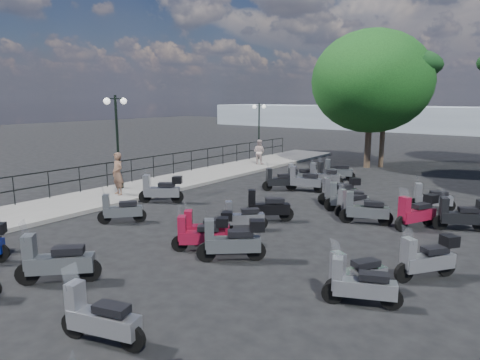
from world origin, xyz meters
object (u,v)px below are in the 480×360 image
Objects in this scene: pine_2 at (387,66)px; scooter_14 at (232,241)px; scooter_19 at (360,286)px; scooter_22 at (365,210)px; scooter_5 at (280,180)px; broadleaf_tree at (371,82)px; lamp_post_2 at (259,127)px; scooter_2 at (121,210)px; scooter_15 at (243,217)px; scooter_9 at (267,208)px; scooter_20 at (356,275)px; scooter_10 at (304,181)px; lamp_post_1 at (117,136)px; scooter_12 at (99,319)px; scooter_11 at (328,171)px; scooter_3 at (161,190)px; scooter_21 at (352,203)px; scooter_16 at (340,191)px; scooter_31 at (347,199)px; scooter_26 at (427,259)px; scooter_28 at (462,215)px; scooter_27 at (417,213)px; scooter_32 at (201,235)px; woman at (118,174)px; scooter_23 at (431,199)px; scooter_30 at (324,177)px; scooter_13 at (56,262)px; scooter_8 at (207,228)px.

scooter_14 is at bearing -83.00° from pine_2.
scooter_22 is (-2.01, 5.52, 0.04)m from scooter_19.
scooter_5 is 9.75m from broadleaf_tree.
scooter_2 is (4.36, -14.42, -1.77)m from lamp_post_2.
pine_2 is at bearing -42.34° from scooter_15.
scooter_9 reaches higher than scooter_20.
scooter_10 is (0.96, 0.44, -0.00)m from scooter_5.
lamp_post_1 is 12.53m from scooter_12.
scooter_2 is 0.87× the size of scooter_14.
scooter_11 is at bearing -31.09° from scooter_20.
scooter_21 is (6.71, 2.80, -0.11)m from scooter_3.
lamp_post_1 reaches higher than scooter_2.
scooter_16 reaches higher than scooter_21.
broadleaf_tree reaches higher than scooter_31.
scooter_3 reaches higher than scooter_2.
scooter_26 reaches higher than scooter_11.
scooter_20 reaches higher than scooter_15.
scooter_20 is at bearing -130.40° from scooter_14.
scooter_28 is at bearing 7.89° from lamp_post_1.
scooter_3 is 10.61m from scooter_28.
scooter_9 is at bearing 53.51° from scooter_27.
scooter_14 is (9.37, -14.86, -1.67)m from lamp_post_2.
pine_2 is at bearing -33.29° from scooter_32.
scooter_21 is (8.77, 3.28, -0.60)m from woman.
scooter_10 reaches higher than scooter_23.
scooter_10 is 1.23× the size of scooter_26.
scooter_22 is 6.01m from scooter_30.
lamp_post_2 reaches higher than scooter_9.
scooter_20 is at bearing 154.85° from scooter_23.
broadleaf_tree reaches higher than scooter_26.
scooter_3 is 0.96× the size of scooter_22.
scooter_9 is 1.11× the size of scooter_11.
scooter_21 is at bearing 20.24° from scooter_22.
scooter_12 is 4.91m from scooter_19.
woman reaches higher than scooter_30.
scooter_12 is 11.48m from scooter_16.
scooter_2 is 4.69m from scooter_13.
pine_2 is at bearing 0.57° from scooter_23.
scooter_8 is 11.18m from scooter_11.
woman is 11.04m from scooter_12.
scooter_13 is 8.36m from scooter_26.
scooter_5 is at bearing 34.19° from lamp_post_1.
scooter_20 is (4.59, -0.53, -0.03)m from scooter_8.
broadleaf_tree is at bearing 60.13° from lamp_post_1.
scooter_32 is (0.22, -2.16, 0.05)m from scooter_15.
scooter_12 is (3.97, -12.21, -0.03)m from scooter_5.
scooter_21 is at bearing -94.47° from scooter_2.
scooter_28 reaches higher than scooter_5.
lamp_post_2 reaches higher than scooter_19.
scooter_19 is at bearing -36.25° from lamp_post_2.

